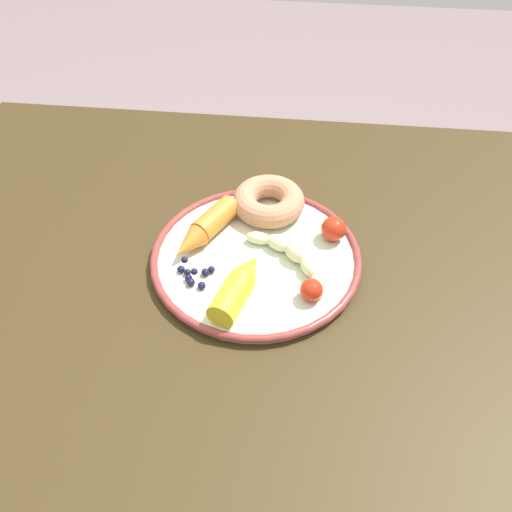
{
  "coord_description": "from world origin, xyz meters",
  "views": [
    {
      "loc": [
        -0.1,
        0.57,
        1.35
      ],
      "look_at": [
        -0.04,
        -0.01,
        0.75
      ],
      "focal_mm": 38.75,
      "sensor_mm": 36.0,
      "label": 1
    }
  ],
  "objects_px": {
    "tomato_near": "(334,229)",
    "blueberry_pile": "(194,274)",
    "dining_table": "(232,301)",
    "donut": "(269,201)",
    "tomato_mid": "(312,290)",
    "banana": "(293,255)",
    "carrot_orange": "(205,228)",
    "plate": "(256,257)",
    "carrot_yellow": "(239,286)"
  },
  "relations": [
    {
      "from": "banana",
      "to": "carrot_orange",
      "type": "height_order",
      "value": "carrot_orange"
    },
    {
      "from": "carrot_orange",
      "to": "tomato_mid",
      "type": "distance_m",
      "value": 0.2
    },
    {
      "from": "plate",
      "to": "carrot_orange",
      "type": "height_order",
      "value": "carrot_orange"
    },
    {
      "from": "donut",
      "to": "banana",
      "type": "bearing_deg",
      "value": 112.72
    },
    {
      "from": "banana",
      "to": "tomato_mid",
      "type": "distance_m",
      "value": 0.07
    },
    {
      "from": "donut",
      "to": "blueberry_pile",
      "type": "relative_size",
      "value": 2.13
    },
    {
      "from": "dining_table",
      "to": "carrot_yellow",
      "type": "height_order",
      "value": "carrot_yellow"
    },
    {
      "from": "blueberry_pile",
      "to": "tomato_near",
      "type": "bearing_deg",
      "value": -152.03
    },
    {
      "from": "plate",
      "to": "donut",
      "type": "xyz_separation_m",
      "value": [
        -0.01,
        -0.11,
        0.02
      ]
    },
    {
      "from": "banana",
      "to": "carrot_yellow",
      "type": "bearing_deg",
      "value": 46.19
    },
    {
      "from": "donut",
      "to": "dining_table",
      "type": "bearing_deg",
      "value": 67.42
    },
    {
      "from": "carrot_orange",
      "to": "tomato_near",
      "type": "distance_m",
      "value": 0.2
    },
    {
      "from": "banana",
      "to": "blueberry_pile",
      "type": "distance_m",
      "value": 0.15
    },
    {
      "from": "dining_table",
      "to": "tomato_mid",
      "type": "distance_m",
      "value": 0.18
    },
    {
      "from": "carrot_yellow",
      "to": "plate",
      "type": "bearing_deg",
      "value": -101.02
    },
    {
      "from": "plate",
      "to": "donut",
      "type": "bearing_deg",
      "value": -94.67
    },
    {
      "from": "dining_table",
      "to": "blueberry_pile",
      "type": "xyz_separation_m",
      "value": [
        0.05,
        0.05,
        0.11
      ]
    },
    {
      "from": "blueberry_pile",
      "to": "tomato_near",
      "type": "height_order",
      "value": "tomato_near"
    },
    {
      "from": "tomato_near",
      "to": "blueberry_pile",
      "type": "bearing_deg",
      "value": 27.97
    },
    {
      "from": "donut",
      "to": "tomato_mid",
      "type": "height_order",
      "value": "donut"
    },
    {
      "from": "carrot_yellow",
      "to": "tomato_mid",
      "type": "distance_m",
      "value": 0.1
    },
    {
      "from": "dining_table",
      "to": "donut",
      "type": "xyz_separation_m",
      "value": [
        -0.05,
        -0.11,
        0.12
      ]
    },
    {
      "from": "carrot_yellow",
      "to": "donut",
      "type": "xyz_separation_m",
      "value": [
        -0.02,
        -0.19,
        -0.0
      ]
    },
    {
      "from": "banana",
      "to": "tomato_mid",
      "type": "bearing_deg",
      "value": 113.37
    },
    {
      "from": "dining_table",
      "to": "carrot_orange",
      "type": "distance_m",
      "value": 0.14
    },
    {
      "from": "plate",
      "to": "tomato_mid",
      "type": "bearing_deg",
      "value": 139.4
    },
    {
      "from": "carrot_orange",
      "to": "donut",
      "type": "bearing_deg",
      "value": -140.94
    },
    {
      "from": "tomato_mid",
      "to": "blueberry_pile",
      "type": "bearing_deg",
      "value": -6.77
    },
    {
      "from": "carrot_orange",
      "to": "tomato_mid",
      "type": "height_order",
      "value": "carrot_orange"
    },
    {
      "from": "dining_table",
      "to": "tomato_mid",
      "type": "bearing_deg",
      "value": 151.91
    },
    {
      "from": "donut",
      "to": "tomato_near",
      "type": "xyz_separation_m",
      "value": [
        -0.11,
        0.06,
        0.0
      ]
    },
    {
      "from": "carrot_orange",
      "to": "tomato_mid",
      "type": "bearing_deg",
      "value": 147.77
    },
    {
      "from": "carrot_yellow",
      "to": "blueberry_pile",
      "type": "height_order",
      "value": "carrot_yellow"
    },
    {
      "from": "plate",
      "to": "blueberry_pile",
      "type": "bearing_deg",
      "value": 32.33
    },
    {
      "from": "carrot_yellow",
      "to": "tomato_mid",
      "type": "relative_size",
      "value": 3.93
    },
    {
      "from": "dining_table",
      "to": "carrot_yellow",
      "type": "xyz_separation_m",
      "value": [
        -0.02,
        0.07,
        0.12
      ]
    },
    {
      "from": "carrot_yellow",
      "to": "blueberry_pile",
      "type": "distance_m",
      "value": 0.07
    },
    {
      "from": "plate",
      "to": "carrot_yellow",
      "type": "height_order",
      "value": "carrot_yellow"
    },
    {
      "from": "tomato_near",
      "to": "tomato_mid",
      "type": "relative_size",
      "value": 1.19
    },
    {
      "from": "tomato_near",
      "to": "tomato_mid",
      "type": "distance_m",
      "value": 0.13
    },
    {
      "from": "carrot_orange",
      "to": "blueberry_pile",
      "type": "relative_size",
      "value": 2.48
    },
    {
      "from": "carrot_orange",
      "to": "tomato_mid",
      "type": "xyz_separation_m",
      "value": [
        -0.17,
        0.11,
        -0.0
      ]
    },
    {
      "from": "tomato_near",
      "to": "donut",
      "type": "bearing_deg",
      "value": -27.79
    },
    {
      "from": "plate",
      "to": "tomato_near",
      "type": "xyz_separation_m",
      "value": [
        -0.11,
        -0.05,
        0.02
      ]
    },
    {
      "from": "dining_table",
      "to": "banana",
      "type": "distance_m",
      "value": 0.15
    },
    {
      "from": "banana",
      "to": "carrot_yellow",
      "type": "height_order",
      "value": "carrot_yellow"
    },
    {
      "from": "blueberry_pile",
      "to": "tomato_near",
      "type": "relative_size",
      "value": 1.41
    },
    {
      "from": "plate",
      "to": "banana",
      "type": "relative_size",
      "value": 2.48
    },
    {
      "from": "tomato_mid",
      "to": "carrot_yellow",
      "type": "bearing_deg",
      "value": 3.59
    },
    {
      "from": "donut",
      "to": "tomato_mid",
      "type": "relative_size",
      "value": 3.57
    }
  ]
}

